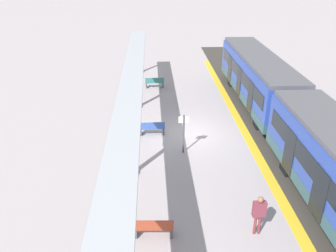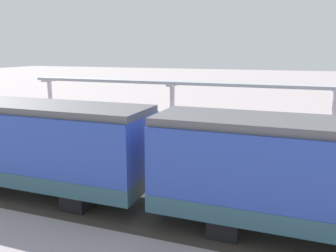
{
  "view_description": "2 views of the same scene",
  "coord_description": "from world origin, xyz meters",
  "px_view_note": "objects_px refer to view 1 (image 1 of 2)",
  "views": [
    {
      "loc": [
        2.15,
        18.94,
        9.63
      ],
      "look_at": [
        1.38,
        2.82,
        1.88
      ],
      "focal_mm": 37.95,
      "sensor_mm": 36.0,
      "label": 1
    },
    {
      "loc": [
        -15.2,
        -2.3,
        5.34
      ],
      "look_at": [
        1.24,
        3.76,
        1.5
      ],
      "focal_mm": 36.63,
      "sensor_mm": 36.0,
      "label": 2
    }
  ],
  "objects_px": {
    "train_near_carriage": "(257,79)",
    "bench_far_end": "(154,228)",
    "canopy_pillar_nearest": "(139,53)",
    "platform_info_sign": "(184,130)",
    "bench_near_end": "(152,128)",
    "passenger_waiting_near_edge": "(259,211)",
    "canopy_pillar_second": "(136,83)",
    "canopy_pillar_third": "(130,142)",
    "bench_mid_platform": "(155,82)"
  },
  "relations": [
    {
      "from": "train_near_carriage",
      "to": "canopy_pillar_second",
      "type": "height_order",
      "value": "canopy_pillar_second"
    },
    {
      "from": "canopy_pillar_nearest",
      "to": "canopy_pillar_third",
      "type": "height_order",
      "value": "same"
    },
    {
      "from": "train_near_carriage",
      "to": "bench_far_end",
      "type": "relative_size",
      "value": 8.23
    },
    {
      "from": "train_near_carriage",
      "to": "bench_far_end",
      "type": "xyz_separation_m",
      "value": [
        7.47,
        13.24,
        -1.39
      ]
    },
    {
      "from": "canopy_pillar_nearest",
      "to": "canopy_pillar_second",
      "type": "relative_size",
      "value": 1.0
    },
    {
      "from": "bench_far_end",
      "to": "passenger_waiting_near_edge",
      "type": "distance_m",
      "value": 3.99
    },
    {
      "from": "canopy_pillar_nearest",
      "to": "canopy_pillar_second",
      "type": "bearing_deg",
      "value": 90.0
    },
    {
      "from": "passenger_waiting_near_edge",
      "to": "canopy_pillar_third",
      "type": "bearing_deg",
      "value": -41.31
    },
    {
      "from": "canopy_pillar_nearest",
      "to": "bench_mid_platform",
      "type": "distance_m",
      "value": 4.61
    },
    {
      "from": "bench_mid_platform",
      "to": "bench_near_end",
      "type": "bearing_deg",
      "value": 88.21
    },
    {
      "from": "canopy_pillar_second",
      "to": "bench_mid_platform",
      "type": "height_order",
      "value": "canopy_pillar_second"
    },
    {
      "from": "platform_info_sign",
      "to": "passenger_waiting_near_edge",
      "type": "distance_m",
      "value": 6.77
    },
    {
      "from": "passenger_waiting_near_edge",
      "to": "platform_info_sign",
      "type": "bearing_deg",
      "value": -70.44
    },
    {
      "from": "bench_near_end",
      "to": "bench_mid_platform",
      "type": "relative_size",
      "value": 1.0
    },
    {
      "from": "bench_near_end",
      "to": "bench_mid_platform",
      "type": "distance_m",
      "value": 8.39
    },
    {
      "from": "canopy_pillar_nearest",
      "to": "bench_far_end",
      "type": "distance_m",
      "value": 21.2
    },
    {
      "from": "canopy_pillar_nearest",
      "to": "platform_info_sign",
      "type": "distance_m",
      "value": 15.02
    },
    {
      "from": "train_near_carriage",
      "to": "bench_far_end",
      "type": "distance_m",
      "value": 15.26
    },
    {
      "from": "bench_near_end",
      "to": "bench_mid_platform",
      "type": "height_order",
      "value": "same"
    },
    {
      "from": "platform_info_sign",
      "to": "passenger_waiting_near_edge",
      "type": "xyz_separation_m",
      "value": [
        -2.26,
        6.37,
        -0.26
      ]
    },
    {
      "from": "platform_info_sign",
      "to": "passenger_waiting_near_edge",
      "type": "height_order",
      "value": "platform_info_sign"
    },
    {
      "from": "train_near_carriage",
      "to": "canopy_pillar_nearest",
      "type": "bearing_deg",
      "value": -42.91
    },
    {
      "from": "bench_far_end",
      "to": "canopy_pillar_third",
      "type": "bearing_deg",
      "value": -76.74
    },
    {
      "from": "platform_info_sign",
      "to": "canopy_pillar_nearest",
      "type": "bearing_deg",
      "value": -79.65
    },
    {
      "from": "canopy_pillar_third",
      "to": "platform_info_sign",
      "type": "height_order",
      "value": "canopy_pillar_third"
    },
    {
      "from": "platform_info_sign",
      "to": "canopy_pillar_third",
      "type": "bearing_deg",
      "value": 36.73
    },
    {
      "from": "bench_near_end",
      "to": "platform_info_sign",
      "type": "distance_m",
      "value": 2.87
    },
    {
      "from": "canopy_pillar_third",
      "to": "canopy_pillar_nearest",
      "type": "bearing_deg",
      "value": -90.0
    },
    {
      "from": "canopy_pillar_third",
      "to": "bench_mid_platform",
      "type": "relative_size",
      "value": 2.32
    },
    {
      "from": "bench_near_end",
      "to": "canopy_pillar_nearest",
      "type": "bearing_deg",
      "value": -85.31
    },
    {
      "from": "train_near_carriage",
      "to": "bench_near_end",
      "type": "xyz_separation_m",
      "value": [
        7.46,
        4.71,
        -1.39
      ]
    },
    {
      "from": "train_near_carriage",
      "to": "platform_info_sign",
      "type": "relative_size",
      "value": 5.68
    },
    {
      "from": "canopy_pillar_second",
      "to": "platform_info_sign",
      "type": "relative_size",
      "value": 1.6
    },
    {
      "from": "canopy_pillar_third",
      "to": "passenger_waiting_near_edge",
      "type": "height_order",
      "value": "canopy_pillar_third"
    },
    {
      "from": "bench_near_end",
      "to": "bench_far_end",
      "type": "height_order",
      "value": "same"
    },
    {
      "from": "train_near_carriage",
      "to": "canopy_pillar_second",
      "type": "bearing_deg",
      "value": 2.62
    },
    {
      "from": "bench_mid_platform",
      "to": "platform_info_sign",
      "type": "relative_size",
      "value": 0.69
    },
    {
      "from": "canopy_pillar_second",
      "to": "passenger_waiting_near_edge",
      "type": "height_order",
      "value": "canopy_pillar_second"
    },
    {
      "from": "canopy_pillar_third",
      "to": "platform_info_sign",
      "type": "xyz_separation_m",
      "value": [
        -2.7,
        -2.01,
        -0.46
      ]
    },
    {
      "from": "bench_mid_platform",
      "to": "platform_info_sign",
      "type": "xyz_separation_m",
      "value": [
        -1.4,
        10.56,
        0.89
      ]
    },
    {
      "from": "train_near_carriage",
      "to": "canopy_pillar_third",
      "type": "xyz_separation_m",
      "value": [
        8.49,
        8.88,
        -0.04
      ]
    },
    {
      "from": "train_near_carriage",
      "to": "bench_near_end",
      "type": "distance_m",
      "value": 8.93
    },
    {
      "from": "bench_mid_platform",
      "to": "bench_far_end",
      "type": "bearing_deg",
      "value": 89.08
    },
    {
      "from": "train_near_carriage",
      "to": "canopy_pillar_nearest",
      "type": "height_order",
      "value": "canopy_pillar_nearest"
    },
    {
      "from": "bench_far_end",
      "to": "passenger_waiting_near_edge",
      "type": "relative_size",
      "value": 0.89
    },
    {
      "from": "canopy_pillar_nearest",
      "to": "bench_near_end",
      "type": "bearing_deg",
      "value": 94.69
    },
    {
      "from": "canopy_pillar_second",
      "to": "passenger_waiting_near_edge",
      "type": "xyz_separation_m",
      "value": [
        -4.96,
        12.86,
        -0.71
      ]
    },
    {
      "from": "train_near_carriage",
      "to": "passenger_waiting_near_edge",
      "type": "height_order",
      "value": "train_near_carriage"
    },
    {
      "from": "train_near_carriage",
      "to": "bench_near_end",
      "type": "height_order",
      "value": "train_near_carriage"
    },
    {
      "from": "bench_near_end",
      "to": "platform_info_sign",
      "type": "bearing_deg",
      "value": 127.52
    }
  ]
}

